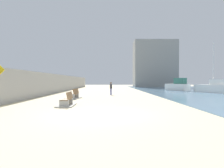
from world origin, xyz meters
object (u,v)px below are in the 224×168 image
bench_far (74,96)px  person_walking (111,88)px  bench_near (67,103)px  boat_nearest (216,87)px  boat_distant (178,86)px

bench_far → person_walking: 6.09m
bench_far → person_walking: size_ratio=1.39×
bench_near → bench_far: size_ratio=0.95×
person_walking → boat_nearest: 15.90m
bench_far → boat_distant: (15.63, 15.52, 0.63)m
person_walking → boat_nearest: bearing=15.6°
bench_far → boat_distant: bearing=44.8°
bench_near → boat_distant: boat_distant is taller
bench_near → person_walking: bearing=73.4°
person_walking → boat_distant: 16.05m
person_walking → boat_nearest: boat_nearest is taller
person_walking → boat_nearest: size_ratio=0.21×
bench_near → boat_nearest: boat_nearest is taller
boat_distant → bench_near: bearing=-125.5°
person_walking → boat_distant: boat_distant is taller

